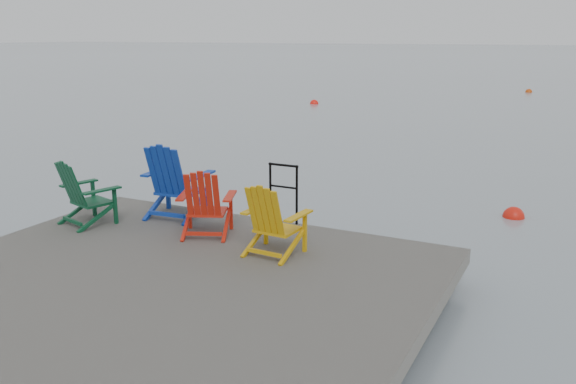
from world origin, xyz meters
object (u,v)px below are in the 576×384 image
at_px(handrail, 283,187).
at_px(chair_red, 206,202).
at_px(chair_green, 84,192).
at_px(chair_yellow, 273,219).
at_px(chair_blue, 174,180).
at_px(buoy_d, 529,92).
at_px(buoy_b, 314,104).
at_px(buoy_a, 513,217).

bearing_deg(handrail, chair_red, -123.71).
bearing_deg(chair_green, handrail, 44.53).
bearing_deg(chair_yellow, chair_blue, 162.95).
relative_size(handrail, chair_blue, 0.78).
distance_m(handrail, chair_blue, 1.69).
height_order(chair_red, buoy_d, chair_red).
bearing_deg(chair_red, buoy_b, 87.24).
relative_size(chair_green, chair_red, 1.01).
bearing_deg(handrail, buoy_a, 50.78).
bearing_deg(chair_blue, chair_yellow, -26.00).
height_order(handrail, chair_red, chair_red).
bearing_deg(chair_red, chair_blue, 127.37).
distance_m(handrail, chair_red, 1.25).
xyz_separation_m(chair_yellow, buoy_d, (0.15, 31.31, -0.98)).
xyz_separation_m(handrail, buoy_b, (-7.96, 19.01, -1.04)).
distance_m(buoy_a, buoy_b, 18.89).
bearing_deg(buoy_a, buoy_b, 125.17).
height_order(chair_yellow, buoy_a, chair_yellow).
bearing_deg(buoy_a, chair_red, -128.05).
bearing_deg(handrail, chair_blue, -162.74).
xyz_separation_m(chair_red, buoy_d, (1.35, 31.05, -0.98)).
height_order(chair_green, chair_red, chair_green).
height_order(handrail, chair_blue, chair_blue).
bearing_deg(chair_yellow, handrail, 114.79).
height_order(handrail, buoy_d, handrail).
height_order(chair_red, buoy_b, chair_red).
xyz_separation_m(handrail, chair_green, (-2.60, -1.39, -0.05)).
xyz_separation_m(buoy_b, buoy_d, (8.62, 11.00, 0.00)).
relative_size(chair_green, buoy_a, 2.48).
height_order(chair_green, buoy_a, chair_green).
distance_m(chair_red, buoy_a, 5.93).
bearing_deg(chair_red, chair_green, 167.92).
height_order(chair_green, buoy_d, chair_green).
xyz_separation_m(handrail, buoy_a, (2.92, 3.57, -1.04)).
bearing_deg(chair_yellow, buoy_a, 67.32).
relative_size(buoy_b, buoy_d, 1.06).
height_order(chair_red, buoy_a, chair_red).
bearing_deg(chair_green, buoy_a, 58.34).
relative_size(handrail, buoy_a, 2.30).
bearing_deg(buoy_d, handrail, -91.25).
distance_m(handrail, buoy_b, 20.64).
relative_size(chair_yellow, buoy_d, 2.43).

